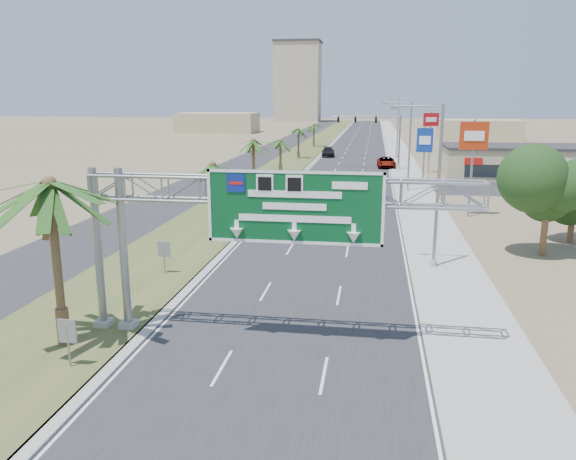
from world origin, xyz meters
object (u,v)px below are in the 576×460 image
(signal_mast, at_px, (386,137))
(car_left_lane, at_px, (259,221))
(store_building, at_px, (513,162))
(car_mid_lane, at_px, (328,186))
(pole_sign_blue, at_px, (425,142))
(car_far, at_px, (328,152))
(palm_near, at_px, (49,185))
(pole_sign_red_far, at_px, (431,125))
(car_right_lane, at_px, (386,162))
(sign_gantry, at_px, (259,203))
(pole_sign_red_near, at_px, (474,141))

(signal_mast, bearing_deg, car_left_lane, -103.90)
(signal_mast, relative_size, store_building, 0.57)
(car_mid_lane, height_order, pole_sign_blue, pole_sign_blue)
(signal_mast, height_order, car_far, signal_mast)
(palm_near, distance_m, pole_sign_red_far, 64.09)
(store_building, bearing_deg, palm_near, -118.28)
(signal_mast, height_order, car_right_lane, signal_mast)
(car_left_lane, relative_size, pole_sign_blue, 0.69)
(palm_near, bearing_deg, store_building, 61.72)
(car_left_lane, distance_m, car_far, 59.90)
(signal_mast, bearing_deg, car_mid_lane, -106.25)
(sign_gantry, bearing_deg, pole_sign_red_near, 65.21)
(palm_near, height_order, pole_sign_red_far, pole_sign_red_far)
(store_building, xyz_separation_m, car_right_lane, (-16.50, 8.42, -1.20))
(sign_gantry, bearing_deg, car_right_lane, 84.19)
(sign_gantry, xyz_separation_m, pole_sign_blue, (10.89, 50.22, -1.07))
(car_left_lane, bearing_deg, pole_sign_blue, 60.94)
(car_far, bearing_deg, signal_mast, -65.67)
(car_far, distance_m, pole_sign_red_near, 54.48)
(pole_sign_red_far, bearing_deg, signal_mast, 151.96)
(signal_mast, distance_m, pole_sign_blue, 12.71)
(car_right_lane, distance_m, pole_sign_blue, 15.49)
(signal_mast, relative_size, car_left_lane, 2.17)
(palm_near, distance_m, car_mid_lane, 42.61)
(pole_sign_red_near, xyz_separation_m, pole_sign_blue, (-2.27, 21.72, -1.70))
(signal_mast, distance_m, pole_sign_red_far, 7.15)
(car_right_lane, bearing_deg, pole_sign_red_near, -81.75)
(car_left_lane, bearing_deg, store_building, 50.36)
(sign_gantry, distance_m, pole_sign_red_far, 60.09)
(palm_near, bearing_deg, car_left_lane, 79.73)
(car_left_lane, xyz_separation_m, pole_sign_red_near, (17.31, 8.41, 5.88))
(car_left_lane, xyz_separation_m, pole_sign_red_far, (16.46, 38.72, 5.95))
(sign_gantry, distance_m, pole_sign_blue, 51.40)
(car_far, bearing_deg, car_mid_lane, -89.83)
(palm_near, height_order, pole_sign_blue, palm_near)
(pole_sign_blue, bearing_deg, palm_near, -110.04)
(pole_sign_red_near, bearing_deg, car_far, 108.08)
(car_left_lane, height_order, car_mid_lane, car_left_lane)
(car_mid_lane, relative_size, pole_sign_red_near, 0.55)
(car_right_lane, height_order, car_far, car_far)
(store_building, xyz_separation_m, car_mid_lane, (-23.40, -16.57, -1.22))
(car_mid_lane, height_order, car_right_lane, car_right_lane)
(sign_gantry, height_order, car_mid_lane, sign_gantry)
(signal_mast, bearing_deg, pole_sign_red_near, -78.33)
(car_far, bearing_deg, car_right_lane, -61.13)
(car_far, relative_size, pole_sign_red_far, 0.65)
(palm_near, distance_m, signal_mast, 65.60)
(car_mid_lane, bearing_deg, car_left_lane, -107.30)
(sign_gantry, height_order, palm_near, palm_near)
(car_mid_lane, bearing_deg, car_far, 88.49)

